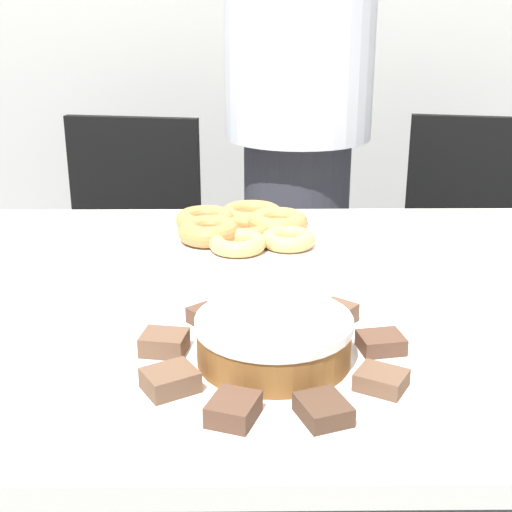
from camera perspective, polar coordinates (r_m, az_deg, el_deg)
name	(u,v)px	position (r m, az deg, el deg)	size (l,w,h in m)	color
table	(304,336)	(1.16, 3.84, -6.40)	(1.84, 0.95, 0.75)	silver
person_standing	(298,118)	(1.86, 3.40, 10.99)	(0.37, 0.37, 1.71)	#383842
office_chair_left	(124,285)	(2.10, -10.53, -2.27)	(0.51, 0.51, 0.87)	black
office_chair_right	(469,283)	(2.17, 16.69, -2.11)	(0.52, 0.52, 0.87)	black
plate_cake	(274,363)	(0.91, 1.41, -8.59)	(0.37, 0.37, 0.01)	white
plate_donuts	(244,239)	(1.36, -0.93, 1.35)	(0.37, 0.37, 0.01)	white
frosted_cake	(274,339)	(0.89, 1.43, -6.65)	(0.20, 0.20, 0.06)	brown
lamington_0	(233,409)	(0.78, -1.82, -12.15)	(0.06, 0.07, 0.02)	brown
lamington_1	(323,410)	(0.79, 5.40, -12.13)	(0.07, 0.07, 0.02)	#513828
lamington_2	(381,380)	(0.85, 9.99, -9.75)	(0.07, 0.07, 0.02)	brown
lamington_3	(381,343)	(0.94, 9.97, -6.84)	(0.06, 0.06, 0.02)	brown
lamington_4	(336,314)	(1.00, 6.39, -4.65)	(0.07, 0.07, 0.03)	brown
lamington_5	(270,306)	(1.03, 1.12, -3.98)	(0.05, 0.05, 0.02)	brown
lamington_6	(205,316)	(1.00, -4.06, -4.82)	(0.06, 0.06, 0.02)	brown
lamington_7	(164,343)	(0.93, -7.35, -6.89)	(0.06, 0.06, 0.03)	brown
lamington_8	(170,380)	(0.84, -6.89, -9.84)	(0.08, 0.07, 0.03)	brown
donut_0	(244,229)	(1.36, -0.93, 2.13)	(0.10, 0.10, 0.03)	#C68447
donut_1	(209,231)	(1.33, -3.79, 1.99)	(0.12, 0.12, 0.04)	#C68447
donut_2	(238,243)	(1.28, -1.48, 1.04)	(0.10, 0.10, 0.03)	#E5AD66
donut_3	(288,239)	(1.30, 2.60, 1.36)	(0.10, 0.10, 0.03)	#E5AD66
donut_4	(278,222)	(1.38, 1.74, 2.71)	(0.12, 0.12, 0.04)	#D18E4C
donut_5	(252,214)	(1.45, -0.35, 3.41)	(0.13, 0.13, 0.03)	#D18E4C
donut_6	(205,220)	(1.41, -4.09, 2.91)	(0.12, 0.12, 0.04)	#C68447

